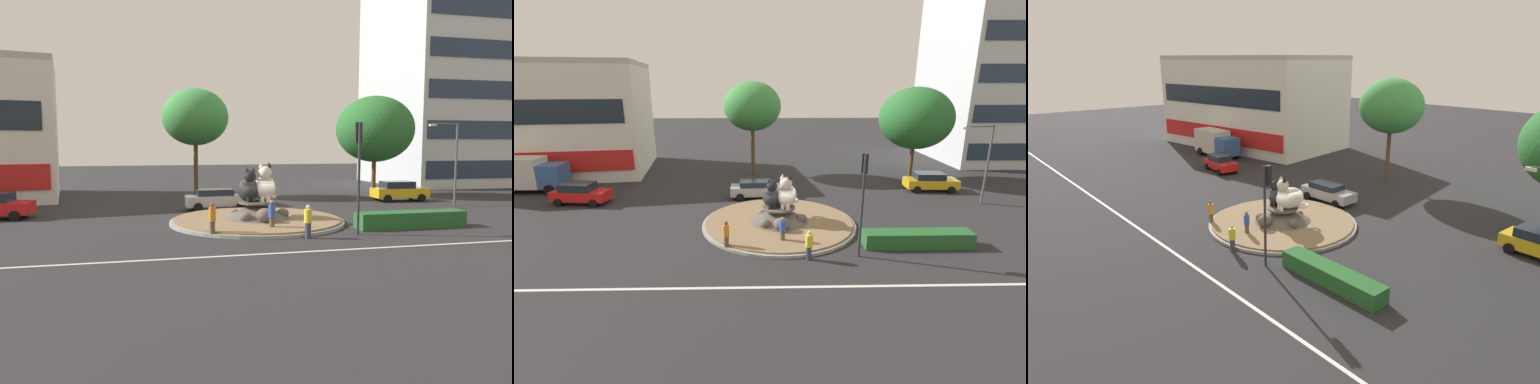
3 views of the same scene
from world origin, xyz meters
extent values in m
plane|color=#28282B|center=(0.00, 0.00, 0.00)|extent=(160.00, 160.00, 0.00)
cube|color=silver|center=(0.00, -7.90, 0.00)|extent=(112.00, 0.20, 0.01)
cylinder|color=gray|center=(0.00, 0.00, 0.09)|extent=(10.19, 10.19, 0.18)
cylinder|color=#846B4C|center=(0.00, 0.00, 0.23)|extent=(9.78, 9.78, 0.10)
cone|color=#564F47|center=(0.00, 0.00, 0.77)|extent=(3.90, 3.90, 0.99)
cylinder|color=#564F47|center=(0.00, 0.00, 1.21)|extent=(2.14, 2.14, 0.12)
ellipsoid|color=#564F47|center=(1.47, -0.40, 0.57)|extent=(0.73, 0.56, 0.58)
ellipsoid|color=#564F47|center=(0.24, 1.35, 0.50)|extent=(0.56, 0.55, 0.45)
ellipsoid|color=#564F47|center=(-1.12, 0.85, 0.50)|extent=(0.54, 0.48, 0.44)
ellipsoid|color=#564F47|center=(-0.93, -1.20, 0.55)|extent=(0.69, 0.73, 0.55)
ellipsoid|color=#564F47|center=(0.08, -1.65, 0.68)|extent=(0.99, 1.00, 0.79)
ellipsoid|color=black|center=(-0.52, 0.17, 1.91)|extent=(1.27, 1.86, 1.29)
cylinder|color=black|center=(-0.49, -0.18, 2.06)|extent=(0.90, 0.90, 0.80)
sphere|color=black|center=(-0.48, -0.31, 2.76)|extent=(0.71, 0.71, 0.71)
torus|color=black|center=(-0.29, 0.91, 1.40)|extent=(0.91, 0.91, 0.16)
cone|color=black|center=(-0.29, -0.30, 3.17)|extent=(0.31, 0.31, 0.29)
cone|color=black|center=(-0.68, -0.33, 3.17)|extent=(0.31, 0.31, 0.29)
cylinder|color=black|center=(-0.32, -0.46, 1.43)|extent=(0.23, 0.23, 0.32)
cylinder|color=black|center=(-0.62, -0.49, 1.43)|extent=(0.23, 0.23, 0.32)
ellipsoid|color=silver|center=(0.52, 0.19, 2.00)|extent=(1.65, 2.22, 1.46)
cylinder|color=silver|center=(0.44, -0.20, 2.16)|extent=(1.12, 1.12, 0.91)
sphere|color=silver|center=(0.42, -0.34, 2.96)|extent=(0.80, 0.80, 0.80)
torus|color=silver|center=(1.01, 0.93, 1.42)|extent=(0.96, 0.96, 0.18)
cone|color=black|center=(0.63, -0.39, 3.43)|extent=(0.39, 0.39, 0.33)
cone|color=silver|center=(0.20, -0.30, 3.43)|extent=(0.39, 0.39, 0.33)
cylinder|color=silver|center=(0.54, -0.56, 1.45)|extent=(0.26, 0.26, 0.36)
cylinder|color=silver|center=(0.22, -0.49, 1.45)|extent=(0.26, 0.26, 0.36)
cylinder|color=#2D2D33|center=(4.15, -4.83, 2.85)|extent=(0.14, 0.14, 5.70)
cube|color=black|center=(4.19, -4.61, 5.17)|extent=(0.36, 0.29, 1.05)
sphere|color=#360606|center=(4.21, -4.53, 5.49)|extent=(0.18, 0.18, 0.18)
sphere|color=#392706|center=(4.21, -4.53, 5.17)|extent=(0.18, 0.18, 0.18)
sphere|color=green|center=(4.21, -4.53, 4.86)|extent=(0.18, 0.18, 0.18)
cube|color=silver|center=(-24.58, 16.10, 5.41)|extent=(23.43, 15.43, 10.81)
cube|color=#B2B2AD|center=(-24.58, 16.10, 11.06)|extent=(23.43, 15.43, 0.50)
cube|color=silver|center=(29.07, 23.03, 14.19)|extent=(16.86, 14.84, 28.37)
cube|color=#235B28|center=(7.91, -3.55, 0.45)|extent=(6.27, 1.20, 0.90)
cylinder|color=brown|center=(13.60, 12.02, 1.61)|extent=(0.38, 0.38, 3.21)
ellipsoid|color=#286B2D|center=(13.60, 12.02, 5.95)|extent=(6.85, 6.85, 5.82)
cylinder|color=brown|center=(-2.01, 14.53, 2.33)|extent=(0.38, 0.38, 4.65)
ellipsoid|color=#3D8E42|center=(-2.01, 14.53, 6.94)|extent=(5.73, 5.73, 4.87)
cylinder|color=#4C4C51|center=(16.22, 4.13, 3.09)|extent=(0.16, 0.16, 6.18)
cylinder|color=#4C4C51|center=(15.05, 3.91, 6.08)|extent=(2.36, 0.53, 0.10)
cube|color=silver|center=(13.87, 3.69, 5.98)|extent=(0.50, 0.24, 0.16)
cylinder|color=brown|center=(-3.16, -3.78, 0.40)|extent=(0.27, 0.27, 0.80)
cylinder|color=orange|center=(-3.16, -3.78, 1.15)|extent=(0.35, 0.35, 0.70)
sphere|color=brown|center=(-3.16, -3.78, 1.61)|extent=(0.23, 0.23, 0.23)
cylinder|color=#33384C|center=(1.37, -5.13, 0.39)|extent=(0.30, 0.30, 0.77)
cylinder|color=yellow|center=(1.37, -5.13, 1.11)|extent=(0.40, 0.40, 0.67)
sphere|color=beige|center=(1.37, -5.13, 1.55)|extent=(0.22, 0.22, 0.22)
cylinder|color=brown|center=(0.08, -3.12, 0.39)|extent=(0.27, 0.27, 0.79)
cylinder|color=#284CB2|center=(0.08, -3.12, 1.13)|extent=(0.37, 0.37, 0.68)
sphere|color=#936B4C|center=(0.08, -3.12, 1.58)|extent=(0.23, 0.23, 0.23)
cube|color=#99999E|center=(-1.41, 6.04, 0.68)|extent=(4.60, 1.87, 0.72)
cube|color=#19232D|center=(-1.63, 6.03, 1.25)|extent=(2.59, 1.59, 0.43)
cylinder|color=black|center=(0.06, 6.94, 0.32)|extent=(0.65, 0.24, 0.64)
cylinder|color=black|center=(0.12, 5.23, 0.32)|extent=(0.65, 0.24, 0.64)
cylinder|color=black|center=(-2.93, 6.85, 0.32)|extent=(0.65, 0.24, 0.64)
cylinder|color=black|center=(-2.88, 5.13, 0.32)|extent=(0.65, 0.24, 0.64)
cube|color=gold|center=(13.80, 7.85, 0.70)|extent=(4.48, 2.02, 0.75)
cube|color=#19232D|center=(13.58, 7.86, 1.35)|extent=(2.54, 1.71, 0.55)
cylinder|color=black|center=(15.29, 8.68, 0.32)|extent=(0.65, 0.25, 0.64)
cylinder|color=black|center=(15.20, 6.88, 0.32)|extent=(0.65, 0.25, 0.64)
cylinder|color=black|center=(12.39, 8.82, 0.32)|extent=(0.65, 0.25, 0.64)
cylinder|color=black|center=(12.30, 7.02, 0.32)|extent=(0.65, 0.25, 0.64)
cube|color=red|center=(-15.36, 4.91, 0.70)|extent=(4.44, 2.24, 0.76)
cube|color=#19232D|center=(-15.57, 4.93, 1.37)|extent=(2.54, 1.83, 0.58)
cylinder|color=black|center=(-13.86, 5.66, 0.32)|extent=(0.66, 0.29, 0.64)
cylinder|color=black|center=(-14.05, 3.87, 0.32)|extent=(0.66, 0.29, 0.64)
cylinder|color=black|center=(-16.66, 5.96, 0.32)|extent=(0.66, 0.29, 0.64)
cylinder|color=black|center=(-16.85, 4.16, 0.32)|extent=(0.66, 0.29, 0.64)
cube|color=#335693|center=(-19.23, 8.35, 1.46)|extent=(1.88, 2.28, 2.02)
cube|color=beige|center=(-22.33, 8.32, 1.74)|extent=(4.36, 2.30, 2.58)
cylinder|color=black|center=(-19.18, 9.48, 0.45)|extent=(0.90, 0.31, 0.90)
cylinder|color=black|center=(-19.16, 7.22, 0.45)|extent=(0.90, 0.31, 0.90)
cylinder|color=black|center=(-23.27, 9.44, 0.45)|extent=(0.90, 0.31, 0.90)
camera|label=1|loc=(-6.37, -26.94, 4.59)|focal=33.40mm
camera|label=2|loc=(-1.13, -22.90, 9.09)|focal=25.61mm
camera|label=3|loc=(21.34, -18.37, 11.07)|focal=30.51mm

